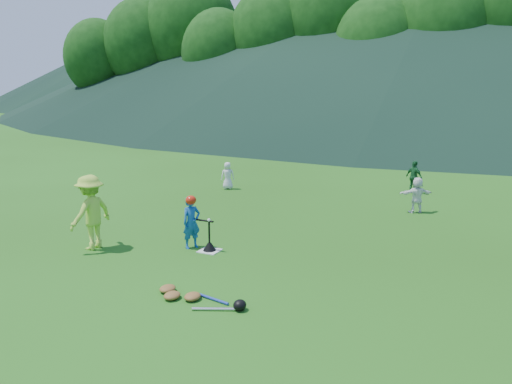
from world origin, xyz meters
TOP-DOWN VIEW (x-y plane):
  - ground at (0.00, 0.00)m, footprint 120.00×120.00m
  - home_plate at (0.00, 0.00)m, footprint 0.45×0.45m
  - baseball at (0.00, 0.00)m, footprint 0.08×0.08m
  - batter_child at (-0.50, 0.05)m, footprint 0.47×0.53m
  - adult_coach at (-2.56, -0.98)m, footprint 0.73×1.17m
  - fielder_a at (-2.93, 6.31)m, footprint 0.58×0.53m
  - fielder_c at (3.31, 8.46)m, footprint 0.72×0.60m
  - fielder_d at (3.77, 5.68)m, footprint 1.01×0.78m
  - batting_tee at (0.00, 0.00)m, footprint 0.30×0.30m
  - batter_gear at (-0.47, 0.05)m, footprint 0.73×0.26m
  - equipment_pile at (1.07, -2.43)m, footprint 1.80×0.66m
  - outfield_fence at (0.00, 28.00)m, footprint 70.07×0.08m
  - tree_line at (0.20, 33.83)m, footprint 70.04×11.40m
  - distant_hills at (-7.63, 81.81)m, footprint 155.00×140.00m

SIDE VIEW (x-z plane):
  - ground at x=0.00m, z-range 0.00..0.00m
  - home_plate at x=0.00m, z-range 0.00..0.02m
  - equipment_pile at x=1.07m, z-range -0.03..0.16m
  - batting_tee at x=0.00m, z-range -0.21..0.47m
  - fielder_a at x=-2.93m, z-range 0.00..0.99m
  - fielder_d at x=3.77m, z-range 0.00..1.07m
  - fielder_c at x=3.31m, z-range 0.00..1.15m
  - batter_child at x=-0.50m, z-range 0.00..1.22m
  - outfield_fence at x=0.00m, z-range 0.03..1.36m
  - baseball at x=0.00m, z-range 0.70..0.78m
  - adult_coach at x=-2.56m, z-range 0.00..1.73m
  - batter_gear at x=-0.47m, z-range 0.81..1.40m
  - tree_line at x=0.20m, z-range 0.80..15.62m
  - distant_hills at x=-7.63m, z-range -1.02..30.98m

